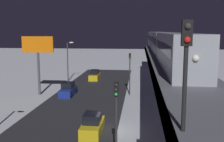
{
  "coord_description": "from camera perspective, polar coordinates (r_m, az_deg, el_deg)",
  "views": [
    {
      "loc": [
        -2.93,
        24.88,
        9.69
      ],
      "look_at": [
        1.89,
        -20.78,
        2.76
      ],
      "focal_mm": 42.67,
      "sensor_mm": 36.0,
      "label": 1
    }
  ],
  "objects": [
    {
      "name": "ground_plane",
      "position": [
        26.86,
        -0.66,
        -12.57
      ],
      "size": [
        240.0,
        240.0,
        0.0
      ],
      "primitive_type": "plane",
      "color": "silver"
    },
    {
      "name": "avenue_asphalt",
      "position": [
        27.76,
        -10.48,
        -11.99
      ],
      "size": [
        11.0,
        81.82,
        0.01
      ],
      "primitive_type": "cube",
      "color": "#28282D",
      "rests_on": "ground_plane"
    },
    {
      "name": "elevated_railway",
      "position": [
        25.51,
        13.81,
        -1.64
      ],
      "size": [
        5.0,
        81.82,
        6.07
      ],
      "color": "slate",
      "rests_on": "ground_plane"
    },
    {
      "name": "subway_train",
      "position": [
        45.38,
        10.62,
        6.11
      ],
      "size": [
        2.94,
        55.47,
        3.4
      ],
      "color": "#999EA8",
      "rests_on": "elevated_railway"
    },
    {
      "name": "rail_signal",
      "position": [
        9.66,
        15.57,
        2.96
      ],
      "size": [
        0.36,
        0.41,
        4.0
      ],
      "color": "black",
      "rests_on": "elevated_railway"
    },
    {
      "name": "sedan_blue",
      "position": [
        41.06,
        -9.39,
        -4.07
      ],
      "size": [
        1.91,
        4.56,
        1.97
      ],
      "color": "navy",
      "rests_on": "ground_plane"
    },
    {
      "name": "sedan_yellow",
      "position": [
        53.55,
        -3.72,
        -1.0
      ],
      "size": [
        1.8,
        4.39,
        1.97
      ],
      "color": "gold",
      "rests_on": "ground_plane"
    },
    {
      "name": "sedan_yellow_2",
      "position": [
        25.88,
        -4.2,
        -11.55
      ],
      "size": [
        1.8,
        4.24,
        1.97
      ],
      "rotation": [
        0.0,
        0.0,
        3.14
      ],
      "color": "gold",
      "rests_on": "ground_plane"
    },
    {
      "name": "traffic_light_near",
      "position": [
        17.73,
        0.91,
        -9.48
      ],
      "size": [
        0.32,
        0.44,
        6.4
      ],
      "color": "#2D2D2D",
      "rests_on": "ground_plane"
    },
    {
      "name": "traffic_light_mid",
      "position": [
        40.05,
        3.84,
        0.67
      ],
      "size": [
        0.32,
        0.44,
        6.4
      ],
      "color": "#2D2D2D",
      "rests_on": "ground_plane"
    },
    {
      "name": "commercial_billboard",
      "position": [
        41.46,
        -15.6,
        4.3
      ],
      "size": [
        4.8,
        0.36,
        8.9
      ],
      "color": "#4C4C51",
      "rests_on": "ground_plane"
    },
    {
      "name": "street_lamp_far",
      "position": [
        51.95,
        -9.26,
        3.08
      ],
      "size": [
        1.35,
        0.44,
        7.65
      ],
      "color": "#38383D",
      "rests_on": "ground_plane"
    }
  ]
}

